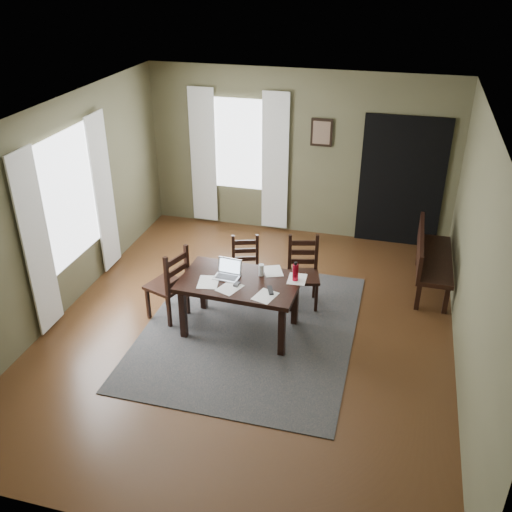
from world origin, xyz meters
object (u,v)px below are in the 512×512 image
(dining_table, at_px, (240,287))
(chair_back_right, at_px, (303,273))
(laptop, at_px, (228,272))
(bench, at_px, (429,256))
(water_bottle, at_px, (295,272))
(chair_back_left, at_px, (246,269))
(chair_end, at_px, (170,284))

(dining_table, xyz_separation_m, chair_back_right, (0.63, 0.83, -0.17))
(chair_back_right, distance_m, laptop, 1.15)
(bench, bearing_deg, dining_table, 127.04)
(bench, distance_m, water_bottle, 2.24)
(dining_table, distance_m, chair_back_right, 1.06)
(chair_back_left, distance_m, water_bottle, 1.10)
(bench, relative_size, water_bottle, 5.96)
(water_bottle, bearing_deg, chair_back_right, 91.35)
(dining_table, bearing_deg, chair_back_left, 102.56)
(dining_table, relative_size, chair_end, 1.44)
(chair_end, distance_m, chair_back_right, 1.77)
(chair_end, bearing_deg, chair_back_right, 135.30)
(water_bottle, bearing_deg, dining_table, -164.75)
(chair_end, relative_size, water_bottle, 4.09)
(chair_end, xyz_separation_m, bench, (3.20, 1.66, -0.00))
(chair_end, xyz_separation_m, laptop, (0.78, 0.02, 0.29))
(chair_back_left, xyz_separation_m, chair_back_right, (0.78, 0.03, 0.04))
(chair_back_left, bearing_deg, water_bottle, -56.67)
(dining_table, xyz_separation_m, laptop, (-0.17, 0.07, 0.14))
(chair_end, height_order, laptop, chair_end)
(chair_back_right, bearing_deg, dining_table, -141.80)
(chair_back_right, relative_size, water_bottle, 3.83)
(dining_table, height_order, water_bottle, water_bottle)
(chair_end, bearing_deg, laptop, 110.58)
(chair_back_right, xyz_separation_m, water_bottle, (0.02, -0.65, 0.38))
(chair_back_left, relative_size, water_bottle, 3.50)
(chair_back_left, relative_size, laptop, 2.69)
(chair_end, xyz_separation_m, chair_back_left, (0.80, 0.76, -0.07))
(chair_back_left, xyz_separation_m, bench, (2.41, 0.90, 0.07))
(chair_back_right, distance_m, bench, 1.84)
(chair_back_left, bearing_deg, chair_end, -155.27)
(chair_back_right, bearing_deg, laptop, -150.76)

